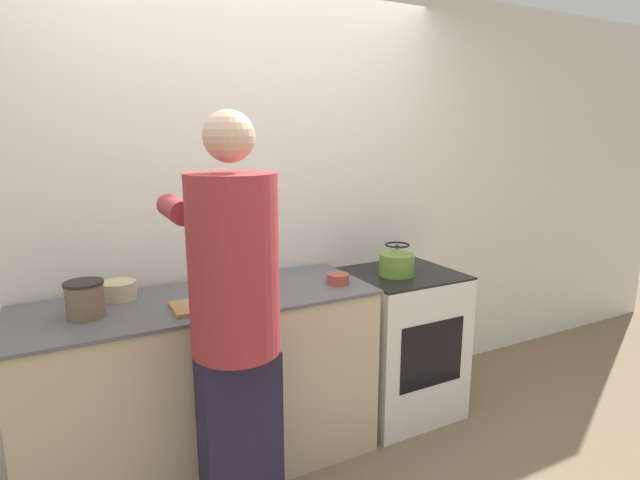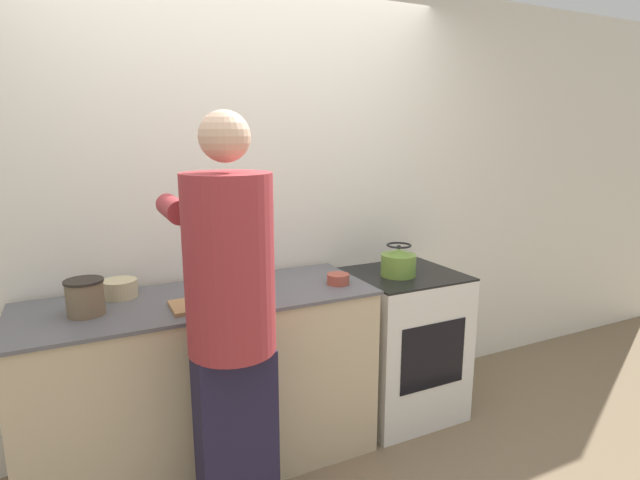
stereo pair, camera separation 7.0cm
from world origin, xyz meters
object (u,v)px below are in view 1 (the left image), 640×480
at_px(bowl_prep, 338,279).
at_px(knife, 221,301).
at_px(canister_jar, 85,299).
at_px(oven, 401,342).
at_px(person, 235,322).
at_px(cutting_board, 214,304).
at_px(kettle, 397,262).

bearing_deg(bowl_prep, knife, -176.47).
bearing_deg(bowl_prep, canister_jar, 176.20).
relative_size(knife, bowl_prep, 1.84).
height_order(oven, canister_jar, canister_jar).
bearing_deg(person, oven, 22.37).
distance_m(person, knife, 0.38).
xyz_separation_m(cutting_board, bowl_prep, (0.69, 0.03, 0.02)).
bearing_deg(kettle, cutting_board, -175.29).
height_order(knife, canister_jar, canister_jar).
bearing_deg(bowl_prep, person, -149.86).
relative_size(cutting_board, knife, 1.72).
height_order(cutting_board, canister_jar, canister_jar).
relative_size(kettle, bowl_prep, 1.69).
xyz_separation_m(kettle, bowl_prep, (-0.43, -0.06, -0.03)).
xyz_separation_m(oven, canister_jar, (-1.73, -0.00, 0.55)).
xyz_separation_m(knife, canister_jar, (-0.57, 0.12, 0.06)).
distance_m(person, cutting_board, 0.38).
bearing_deg(oven, cutting_board, -174.30).
bearing_deg(person, knife, 82.16).
height_order(person, cutting_board, person).
bearing_deg(canister_jar, person, -43.60).
relative_size(cutting_board, bowl_prep, 3.17).
height_order(bowl_prep, canister_jar, canister_jar).
distance_m(person, kettle, 1.24).
bearing_deg(oven, knife, -173.76).
bearing_deg(knife, bowl_prep, -1.51).
distance_m(kettle, bowl_prep, 0.44).
xyz_separation_m(oven, person, (-1.21, -0.50, 0.53)).
bearing_deg(cutting_board, bowl_prep, 2.71).
distance_m(oven, person, 1.41).
xyz_separation_m(knife, bowl_prep, (0.66, 0.04, 0.01)).
xyz_separation_m(person, knife, (0.05, 0.37, -0.03)).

